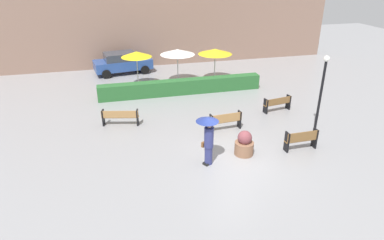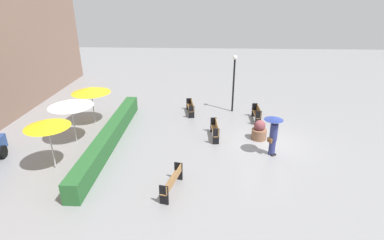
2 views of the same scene
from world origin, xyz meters
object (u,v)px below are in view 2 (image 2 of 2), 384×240
planter_pot (259,131)px  bench_far_right (191,107)px  patio_umbrella_yellow (47,123)px  lamp_post (234,78)px  patio_umbrella_yellow_far (91,90)px  bench_far_left (173,181)px  bench_near_right (257,113)px  patio_umbrella_white (70,103)px  pedestrian_with_umbrella (273,131)px  bench_mid_center (215,129)px

planter_pot → bench_far_right: bearing=47.7°
patio_umbrella_yellow → lamp_post: bearing=-48.5°
lamp_post → patio_umbrella_yellow_far: lamp_post is taller
patio_umbrella_yellow → bench_far_left: bearing=-105.1°
bench_near_right → patio_umbrella_white: (-3.36, 10.24, 1.69)m
bench_far_right → planter_pot: size_ratio=1.52×
pedestrian_with_umbrella → patio_umbrella_white: 10.40m
planter_pot → patio_umbrella_yellow_far: size_ratio=0.48×
bench_near_right → patio_umbrella_white: size_ratio=0.63×
bench_far_left → planter_pot: 6.57m
bench_far_right → patio_umbrella_yellow: (-7.10, 5.90, 1.77)m
planter_pot → lamp_post: (4.20, 1.15, 1.86)m
patio_umbrella_yellow_far → patio_umbrella_white: bearing=176.9°
bench_far_left → pedestrian_with_umbrella: (3.26, -4.59, 0.81)m
pedestrian_with_umbrella → lamp_post: size_ratio=0.54×
bench_far_left → planter_pot: planter_pot is taller
bench_near_right → bench_mid_center: bench_near_right is taller
bench_far_left → patio_umbrella_yellow_far: (6.79, 5.58, 1.63)m
patio_umbrella_yellow → patio_umbrella_white: patio_umbrella_yellow is taller
bench_far_right → bench_near_right: bearing=-103.5°
bench_far_right → bench_far_left: (-8.60, 0.30, 0.01)m
bench_far_left → pedestrian_with_umbrella: bearing=-54.6°
bench_mid_center → pedestrian_with_umbrella: bearing=-122.4°
bench_far_right → planter_pot: bearing=-132.3°
bench_mid_center → patio_umbrella_yellow_far: patio_umbrella_yellow_far is taller
planter_pot → patio_umbrella_white: 10.16m
bench_far_right → patio_umbrella_yellow: patio_umbrella_yellow is taller
bench_near_right → patio_umbrella_yellow: patio_umbrella_yellow is taller
patio_umbrella_white → pedestrian_with_umbrella: bearing=-95.3°
pedestrian_with_umbrella → patio_umbrella_yellow: patio_umbrella_yellow is taller
bench_far_left → patio_umbrella_yellow_far: patio_umbrella_yellow_far is taller
pedestrian_with_umbrella → planter_pot: size_ratio=1.86×
bench_near_right → bench_far_left: bearing=149.2°
bench_far_right → patio_umbrella_white: size_ratio=0.70×
bench_far_right → planter_pot: 5.35m
bench_far_right → pedestrian_with_umbrella: 6.90m
pedestrian_with_umbrella → planter_pot: pedestrian_with_umbrella is taller
bench_far_left → planter_pot: (5.00, -4.26, -0.02)m
bench_far_right → bench_mid_center: (-3.60, -1.54, 0.05)m
bench_mid_center → patio_umbrella_white: 7.79m
bench_mid_center → patio_umbrella_white: size_ratio=0.69×
lamp_post → patio_umbrella_yellow: (-7.70, 8.71, -0.09)m
bench_near_right → bench_mid_center: 3.72m
lamp_post → patio_umbrella_yellow_far: 9.02m
lamp_post → bench_far_right: bearing=102.2°
bench_near_right → lamp_post: lamp_post is taller
planter_pot → lamp_post: bearing=15.3°
bench_far_right → bench_mid_center: size_ratio=1.01×
patio_umbrella_white → lamp_post: bearing=-60.6°
lamp_post → patio_umbrella_white: size_ratio=1.59×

